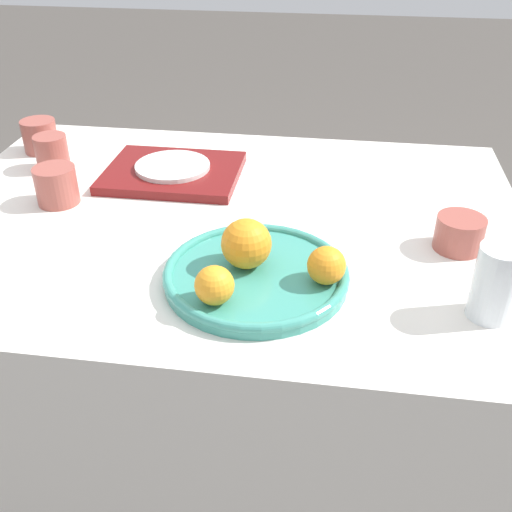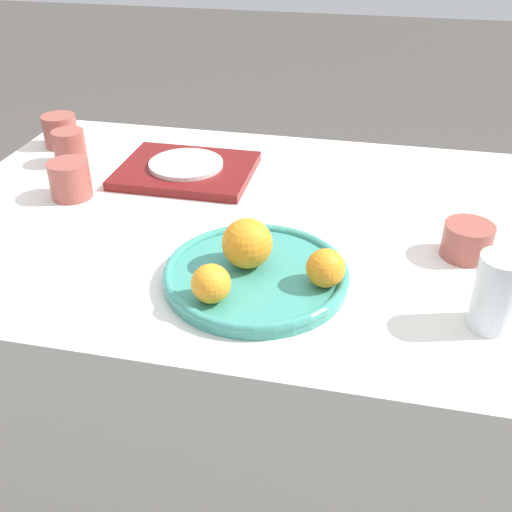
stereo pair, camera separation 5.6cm
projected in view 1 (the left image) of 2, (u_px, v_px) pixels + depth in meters
ground_plane at (230, 454)px, 1.55m from camera, size 12.00×12.00×0.00m
table at (227, 351)px, 1.36m from camera, size 1.18×0.88×0.70m
fruit_platter at (256, 275)px, 0.98m from camera, size 0.30×0.30×0.03m
orange_0 at (246, 244)px, 0.97m from camera, size 0.08×0.08×0.08m
orange_1 at (214, 285)px, 0.89m from camera, size 0.06×0.06×0.06m
orange_2 at (326, 265)px, 0.93m from camera, size 0.06×0.06×0.06m
water_glass at (495, 283)px, 0.88m from camera, size 0.07×0.07×0.12m
serving_tray at (173, 173)px, 1.32m from camera, size 0.29×0.24×0.02m
side_plate at (173, 166)px, 1.31m from camera, size 0.16×0.16×0.01m
cup_0 at (459, 233)px, 1.06m from camera, size 0.09×0.09×0.06m
cup_1 at (56, 185)px, 1.20m from camera, size 0.08×0.08×0.08m
cup_2 at (40, 136)px, 1.43m from camera, size 0.08×0.08×0.08m
cup_3 at (52, 153)px, 1.34m from camera, size 0.07×0.07×0.08m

